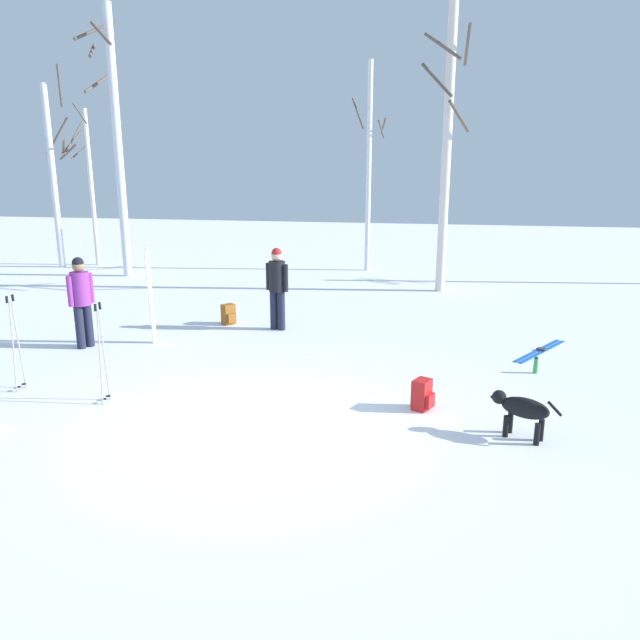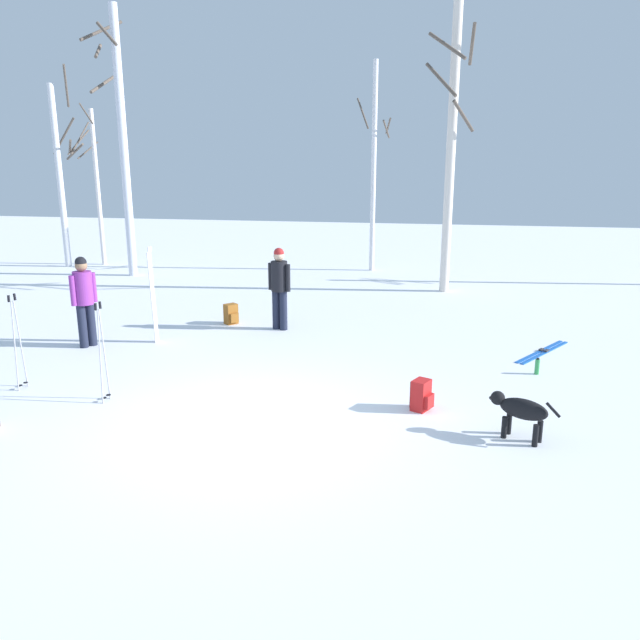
% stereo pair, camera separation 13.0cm
% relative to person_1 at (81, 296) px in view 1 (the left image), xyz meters
% --- Properties ---
extents(ground_plane, '(60.00, 60.00, 0.00)m').
position_rel_person_1_xyz_m(ground_plane, '(4.15, -2.81, -0.98)').
color(ground_plane, white).
extents(person_1, '(0.34, 0.47, 1.72)m').
position_rel_person_1_xyz_m(person_1, '(0.00, 0.00, 0.00)').
color(person_1, '#1E2338').
rests_on(person_1, ground_plane).
extents(person_2, '(0.50, 0.34, 1.72)m').
position_rel_person_1_xyz_m(person_2, '(3.22, 1.96, 0.00)').
color(person_2, '#1E2338').
rests_on(person_2, ground_plane).
extents(dog, '(0.83, 0.47, 0.57)m').
position_rel_person_1_xyz_m(dog, '(7.58, -2.49, -0.59)').
color(dog, black).
rests_on(dog, ground_plane).
extents(ski_pair_planted_0, '(0.03, 0.21, 1.87)m').
position_rel_person_1_xyz_m(ski_pair_planted_0, '(1.14, 0.50, -0.05)').
color(ski_pair_planted_0, white).
rests_on(ski_pair_planted_0, ground_plane).
extents(ski_pair_lying_0, '(1.13, 1.68, 0.05)m').
position_rel_person_1_xyz_m(ski_pair_lying_0, '(8.40, 1.41, -0.97)').
color(ski_pair_lying_0, blue).
rests_on(ski_pair_lying_0, ground_plane).
extents(ski_poles_0, '(0.07, 0.22, 1.47)m').
position_rel_person_1_xyz_m(ski_poles_0, '(1.84, -2.43, -0.20)').
color(ski_poles_0, '#B2B2BC').
rests_on(ski_poles_0, ground_plane).
extents(ski_poles_1, '(0.07, 0.23, 1.48)m').
position_rel_person_1_xyz_m(ski_poles_1, '(0.31, -2.24, -0.19)').
color(ski_poles_1, '#B2B2BC').
rests_on(ski_poles_1, ground_plane).
extents(backpack_0, '(0.34, 0.34, 0.44)m').
position_rel_person_1_xyz_m(backpack_0, '(2.07, 2.17, -0.77)').
color(backpack_0, '#99591E').
rests_on(backpack_0, ground_plane).
extents(backpack_1, '(0.34, 0.32, 0.44)m').
position_rel_person_1_xyz_m(backpack_1, '(6.34, -1.81, -0.77)').
color(backpack_1, red).
rests_on(backpack_1, ground_plane).
extents(water_bottle_0, '(0.07, 0.07, 0.28)m').
position_rel_person_1_xyz_m(water_bottle_0, '(8.13, 0.11, -0.85)').
color(water_bottle_0, green).
rests_on(water_bottle_0, ground_plane).
extents(birch_tree_0, '(1.33, 1.07, 6.46)m').
position_rel_person_1_xyz_m(birch_tree_0, '(-6.13, 8.45, 2.14)').
color(birch_tree_0, silver).
rests_on(birch_tree_0, ground_plane).
extents(birch_tree_1, '(0.88, 1.21, 5.36)m').
position_rel_person_1_xyz_m(birch_tree_1, '(-5.25, 9.09, 1.78)').
color(birch_tree_1, silver).
rests_on(birch_tree_1, ground_plane).
extents(birch_tree_2, '(1.27, 1.66, 7.85)m').
position_rel_person_1_xyz_m(birch_tree_2, '(-3.11, 7.26, 3.13)').
color(birch_tree_2, silver).
rests_on(birch_tree_2, ground_plane).
extents(birch_tree_3, '(1.15, 1.14, 6.51)m').
position_rel_person_1_xyz_m(birch_tree_3, '(4.15, 9.80, 2.35)').
color(birch_tree_3, white).
rests_on(birch_tree_3, ground_plane).
extents(birch_tree_4, '(1.32, 1.20, 7.53)m').
position_rel_person_1_xyz_m(birch_tree_4, '(6.53, 6.75, 2.92)').
color(birch_tree_4, silver).
rests_on(birch_tree_4, ground_plane).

